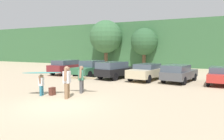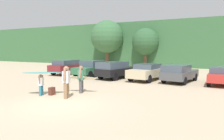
{
  "view_description": "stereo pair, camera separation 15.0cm",
  "coord_description": "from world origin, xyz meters",
  "px_view_note": "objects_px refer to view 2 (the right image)",
  "views": [
    {
      "loc": [
        6.73,
        -7.81,
        2.63
      ],
      "look_at": [
        -0.2,
        5.92,
        1.16
      ],
      "focal_mm": 34.68,
      "sensor_mm": 36.0,
      "label": 1
    },
    {
      "loc": [
        6.87,
        -7.74,
        2.63
      ],
      "look_at": [
        -0.2,
        5.92,
        1.16
      ],
      "focal_mm": 34.68,
      "sensor_mm": 36.0,
      "label": 2
    }
  ],
  "objects_px": {
    "surfboard_cream": "(81,78)",
    "person_child": "(41,84)",
    "parked_car_champagne": "(148,71)",
    "person_adult": "(81,78)",
    "parked_car_forest_green": "(92,68)",
    "parked_car_dark_gray": "(179,73)",
    "parked_car_black": "(116,69)",
    "parked_car_red": "(222,75)",
    "person_companion": "(66,80)",
    "backpack_dropped": "(52,91)",
    "parked_car_maroon": "(68,66)",
    "surfboard_teal": "(42,73)"
  },
  "relations": [
    {
      "from": "surfboard_cream",
      "to": "parked_car_red",
      "type": "bearing_deg",
      "value": -152.5
    },
    {
      "from": "parked_car_forest_green",
      "to": "parked_car_dark_gray",
      "type": "bearing_deg",
      "value": -87.65
    },
    {
      "from": "parked_car_maroon",
      "to": "parked_car_forest_green",
      "type": "height_order",
      "value": "parked_car_forest_green"
    },
    {
      "from": "parked_car_dark_gray",
      "to": "backpack_dropped",
      "type": "height_order",
      "value": "parked_car_dark_gray"
    },
    {
      "from": "parked_car_champagne",
      "to": "person_adult",
      "type": "bearing_deg",
      "value": 172.35
    },
    {
      "from": "person_child",
      "to": "surfboard_cream",
      "type": "height_order",
      "value": "person_child"
    },
    {
      "from": "parked_car_black",
      "to": "person_adult",
      "type": "height_order",
      "value": "person_adult"
    },
    {
      "from": "parked_car_maroon",
      "to": "parked_car_champagne",
      "type": "height_order",
      "value": "parked_car_maroon"
    },
    {
      "from": "parked_car_black",
      "to": "person_companion",
      "type": "bearing_deg",
      "value": -161.55
    },
    {
      "from": "parked_car_champagne",
      "to": "person_adult",
      "type": "distance_m",
      "value": 7.33
    },
    {
      "from": "parked_car_forest_green",
      "to": "backpack_dropped",
      "type": "bearing_deg",
      "value": -159.59
    },
    {
      "from": "surfboard_cream",
      "to": "person_child",
      "type": "bearing_deg",
      "value": 33.72
    },
    {
      "from": "parked_car_black",
      "to": "parked_car_dark_gray",
      "type": "bearing_deg",
      "value": -77.23
    },
    {
      "from": "surfboard_cream",
      "to": "person_adult",
      "type": "bearing_deg",
      "value": 126.57
    },
    {
      "from": "parked_car_champagne",
      "to": "person_adult",
      "type": "xyz_separation_m",
      "value": [
        -1.88,
        -7.08,
        0.18
      ]
    },
    {
      "from": "parked_car_forest_green",
      "to": "backpack_dropped",
      "type": "distance_m",
      "value": 8.85
    },
    {
      "from": "surfboard_cream",
      "to": "backpack_dropped",
      "type": "bearing_deg",
      "value": 36.5
    },
    {
      "from": "parked_car_black",
      "to": "person_adult",
      "type": "distance_m",
      "value": 6.91
    },
    {
      "from": "parked_car_champagne",
      "to": "person_companion",
      "type": "distance_m",
      "value": 8.82
    },
    {
      "from": "parked_car_red",
      "to": "person_adult",
      "type": "bearing_deg",
      "value": 135.72
    },
    {
      "from": "parked_car_champagne",
      "to": "backpack_dropped",
      "type": "bearing_deg",
      "value": 167.44
    },
    {
      "from": "parked_car_forest_green",
      "to": "person_companion",
      "type": "bearing_deg",
      "value": -152.67
    },
    {
      "from": "parked_car_champagne",
      "to": "parked_car_dark_gray",
      "type": "xyz_separation_m",
      "value": [
        2.61,
        -0.05,
        0.0
      ]
    },
    {
      "from": "parked_car_maroon",
      "to": "person_adult",
      "type": "xyz_separation_m",
      "value": [
        7.05,
        -7.54,
        0.12
      ]
    },
    {
      "from": "person_child",
      "to": "surfboard_teal",
      "type": "bearing_deg",
      "value": -108.63
    },
    {
      "from": "parked_car_dark_gray",
      "to": "parked_car_red",
      "type": "distance_m",
      "value": 3.09
    },
    {
      "from": "parked_car_black",
      "to": "parked_car_champagne",
      "type": "relative_size",
      "value": 1.02
    },
    {
      "from": "person_adult",
      "to": "surfboard_cream",
      "type": "relative_size",
      "value": 0.82
    },
    {
      "from": "parked_car_forest_green",
      "to": "surfboard_teal",
      "type": "xyz_separation_m",
      "value": [
        2.22,
        -8.71,
        0.49
      ]
    },
    {
      "from": "person_adult",
      "to": "surfboard_cream",
      "type": "distance_m",
      "value": 0.1
    },
    {
      "from": "surfboard_teal",
      "to": "parked_car_maroon",
      "type": "bearing_deg",
      "value": -93.53
    },
    {
      "from": "parked_car_dark_gray",
      "to": "person_adult",
      "type": "height_order",
      "value": "person_adult"
    },
    {
      "from": "parked_car_black",
      "to": "person_adult",
      "type": "xyz_separation_m",
      "value": [
        0.98,
        -6.84,
        0.11
      ]
    },
    {
      "from": "person_adult",
      "to": "backpack_dropped",
      "type": "bearing_deg",
      "value": 29.37
    },
    {
      "from": "parked_car_black",
      "to": "surfboard_cream",
      "type": "height_order",
      "value": "parked_car_black"
    },
    {
      "from": "parked_car_black",
      "to": "person_child",
      "type": "xyz_separation_m",
      "value": [
        -0.59,
        -8.53,
        -0.13
      ]
    },
    {
      "from": "parked_car_dark_gray",
      "to": "backpack_dropped",
      "type": "bearing_deg",
      "value": 154.97
    },
    {
      "from": "person_companion",
      "to": "person_child",
      "type": "bearing_deg",
      "value": -15.37
    },
    {
      "from": "parked_car_forest_green",
      "to": "person_adult",
      "type": "relative_size",
      "value": 2.57
    },
    {
      "from": "parked_car_forest_green",
      "to": "person_child",
      "type": "xyz_separation_m",
      "value": [
        2.22,
        -8.8,
        -0.12
      ]
    },
    {
      "from": "parked_car_forest_green",
      "to": "backpack_dropped",
      "type": "relative_size",
      "value": 9.39
    },
    {
      "from": "parked_car_black",
      "to": "parked_car_dark_gray",
      "type": "distance_m",
      "value": 5.48
    },
    {
      "from": "parked_car_dark_gray",
      "to": "parked_car_black",
      "type": "bearing_deg",
      "value": 100.98
    },
    {
      "from": "parked_car_maroon",
      "to": "surfboard_cream",
      "type": "height_order",
      "value": "parked_car_maroon"
    },
    {
      "from": "parked_car_champagne",
      "to": "person_child",
      "type": "xyz_separation_m",
      "value": [
        -3.46,
        -8.77,
        -0.07
      ]
    },
    {
      "from": "person_companion",
      "to": "surfboard_cream",
      "type": "xyz_separation_m",
      "value": [
        -0.23,
        1.63,
        -0.08
      ]
    },
    {
      "from": "parked_car_champagne",
      "to": "surfboard_teal",
      "type": "distance_m",
      "value": 9.36
    },
    {
      "from": "parked_car_red",
      "to": "parked_car_champagne",
      "type": "bearing_deg",
      "value": 93.9
    },
    {
      "from": "person_child",
      "to": "parked_car_dark_gray",
      "type": "bearing_deg",
      "value": -144.46
    },
    {
      "from": "person_child",
      "to": "person_companion",
      "type": "xyz_separation_m",
      "value": [
        1.73,
        0.13,
        0.3
      ]
    }
  ]
}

